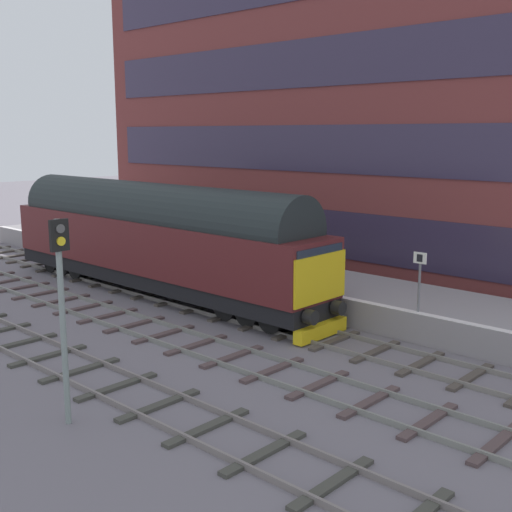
{
  "coord_description": "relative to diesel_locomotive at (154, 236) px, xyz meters",
  "views": [
    {
      "loc": [
        -16.37,
        -16.35,
        6.67
      ],
      "look_at": [
        0.2,
        -0.93,
        2.34
      ],
      "focal_mm": 45.25,
      "sensor_mm": 36.0,
      "label": 1
    }
  ],
  "objects": [
    {
      "name": "diesel_locomotive",
      "position": [
        0.0,
        0.0,
        0.0
      ],
      "size": [
        2.74,
        17.67,
        4.68
      ],
      "color": "black",
      "rests_on": "ground"
    },
    {
      "name": "track_adjacent_far_west",
      "position": [
        -7.07,
        -4.65,
        -2.42
      ],
      "size": [
        2.5,
        60.0,
        0.15
      ],
      "color": "slate",
      "rests_on": "ground"
    },
    {
      "name": "signal_post_mid",
      "position": [
        -9.07,
        -8.24,
        0.49
      ],
      "size": [
        0.44,
        0.22,
        4.81
      ],
      "color": "gray",
      "rests_on": "ground"
    },
    {
      "name": "station_building",
      "position": [
        9.66,
        -1.53,
        5.21
      ],
      "size": [
        4.4,
        29.11,
        15.37
      ],
      "color": "brown",
      "rests_on": "ground"
    },
    {
      "name": "platform_number_sign",
      "position": [
        1.86,
        -11.16,
        -0.18
      ],
      "size": [
        0.1,
        0.44,
        1.94
      ],
      "color": "slate",
      "rests_on": "station_platform"
    },
    {
      "name": "track_adjacent_west",
      "position": [
        -3.33,
        -4.65,
        -2.42
      ],
      "size": [
        2.5,
        60.0,
        0.15
      ],
      "color": "gray",
      "rests_on": "ground"
    },
    {
      "name": "ground_plane",
      "position": [
        -0.0,
        -4.65,
        -2.48
      ],
      "size": [
        140.0,
        140.0,
        0.0
      ],
      "primitive_type": "plane",
      "color": "slate",
      "rests_on": "ground"
    },
    {
      "name": "track_main",
      "position": [
        -0.0,
        -4.65,
        -2.42
      ],
      "size": [
        2.5,
        60.0,
        0.15
      ],
      "color": "slate",
      "rests_on": "ground"
    },
    {
      "name": "station_platform",
      "position": [
        3.6,
        -4.65,
        -1.98
      ],
      "size": [
        4.0,
        44.0,
        1.01
      ],
      "color": "gray",
      "rests_on": "ground"
    },
    {
      "name": "waiting_passenger",
      "position": [
        2.93,
        1.45,
        -0.49
      ],
      "size": [
        0.44,
        0.48,
        1.64
      ],
      "rotation": [
        0.0,
        0.0,
        1.93
      ],
      "color": "#253031",
      "rests_on": "station_platform"
    }
  ]
}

